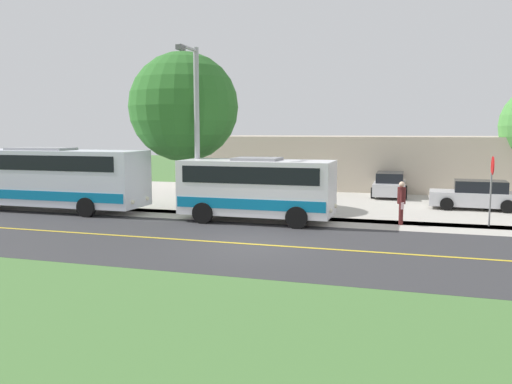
# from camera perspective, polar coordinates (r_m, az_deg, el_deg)

# --- Properties ---
(ground_plane) EXTENTS (120.00, 120.00, 0.00)m
(ground_plane) POSITION_cam_1_polar(r_m,az_deg,el_deg) (17.95, -0.12, -5.80)
(ground_plane) COLOR #477238
(road_surface) EXTENTS (8.00, 100.00, 0.01)m
(road_surface) POSITION_cam_1_polar(r_m,az_deg,el_deg) (17.95, -0.12, -5.79)
(road_surface) COLOR #333335
(road_surface) RESTS_ON ground
(sidewalk) EXTENTS (2.40, 100.00, 0.01)m
(sidewalk) POSITION_cam_1_polar(r_m,az_deg,el_deg) (22.88, 3.66, -3.09)
(sidewalk) COLOR #B2ADA3
(sidewalk) RESTS_ON ground
(parking_lot_surface) EXTENTS (14.00, 36.00, 0.01)m
(parking_lot_surface) POSITION_cam_1_polar(r_m,az_deg,el_deg) (29.50, 12.53, -1.03)
(parking_lot_surface) COLOR #B2ADA3
(parking_lot_surface) RESTS_ON ground
(road_centre_line) EXTENTS (0.16, 100.00, 0.00)m
(road_centre_line) POSITION_cam_1_polar(r_m,az_deg,el_deg) (17.95, -0.12, -5.77)
(road_centre_line) COLOR gold
(road_centre_line) RESTS_ON ground
(shuttle_bus_front) EXTENTS (2.80, 6.65, 2.76)m
(shuttle_bus_front) POSITION_cam_1_polar(r_m,az_deg,el_deg) (22.40, 0.14, 0.65)
(shuttle_bus_front) COLOR white
(shuttle_bus_front) RESTS_ON ground
(transit_bus_rear) EXTENTS (2.71, 10.76, 3.10)m
(transit_bus_rear) POSITION_cam_1_polar(r_m,az_deg,el_deg) (27.58, -22.44, 1.65)
(transit_bus_rear) COLOR silver
(transit_bus_rear) RESTS_ON ground
(pedestrian_with_bags) EXTENTS (0.72, 0.34, 1.81)m
(pedestrian_with_bags) POSITION_cam_1_polar(r_m,az_deg,el_deg) (22.45, 15.71, -0.99)
(pedestrian_with_bags) COLOR #4C1919
(pedestrian_with_bags) RESTS_ON ground
(stop_sign) EXTENTS (0.76, 0.07, 2.88)m
(stop_sign) POSITION_cam_1_polar(r_m,az_deg,el_deg) (23.17, 24.50, 1.33)
(stop_sign) COLOR slate
(stop_sign) RESTS_ON ground
(street_light_pole) EXTENTS (1.97, 0.24, 7.59)m
(street_light_pole) POSITION_cam_1_polar(r_m,az_deg,el_deg) (23.57, -6.65, 7.41)
(street_light_pole) COLOR #9E9EA3
(street_light_pole) RESTS_ON ground
(parked_car_near) EXTENTS (4.42, 2.05, 1.45)m
(parked_car_near) POSITION_cam_1_polar(r_m,az_deg,el_deg) (32.14, 14.50, 0.77)
(parked_car_near) COLOR silver
(parked_car_near) RESTS_ON ground
(parked_car_far) EXTENTS (2.15, 4.47, 1.45)m
(parked_car_far) POSITION_cam_1_polar(r_m,az_deg,el_deg) (28.15, 23.11, -0.37)
(parked_car_far) COLOR silver
(parked_car_far) RESTS_ON ground
(tree_curbside) EXTENTS (5.47, 5.47, 7.84)m
(tree_curbside) POSITION_cam_1_polar(r_m,az_deg,el_deg) (26.61, -7.94, 9.23)
(tree_curbside) COLOR brown
(tree_curbside) RESTS_ON ground
(commercial_building) EXTENTS (10.00, 21.03, 3.54)m
(commercial_building) POSITION_cam_1_polar(r_m,az_deg,el_deg) (38.41, 11.15, 3.41)
(commercial_building) COLOR #B7A893
(commercial_building) RESTS_ON ground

